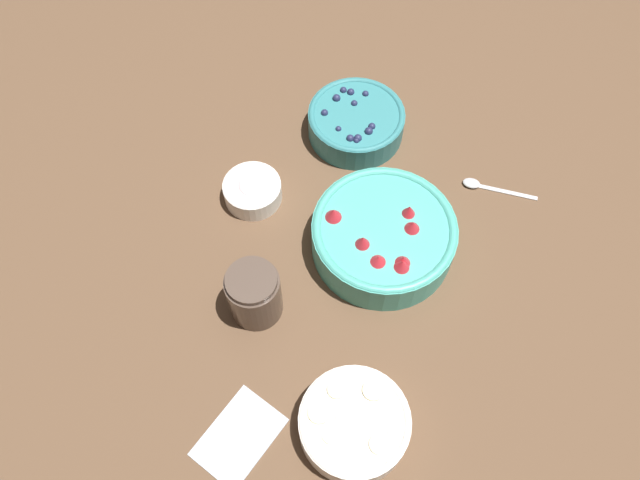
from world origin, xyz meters
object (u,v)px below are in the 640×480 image
(bowl_strawberries, at_px, (383,235))
(jar_chocolate, at_px, (254,295))
(bowl_bananas, at_px, (354,423))
(bowl_blueberries, at_px, (356,121))
(bowl_cream, at_px, (252,190))

(bowl_strawberries, height_order, jar_chocolate, jar_chocolate)
(bowl_strawberries, distance_m, bowl_bananas, 0.32)
(bowl_strawberries, relative_size, bowl_blueberries, 1.34)
(bowl_blueberries, height_order, jar_chocolate, jar_chocolate)
(bowl_bananas, xyz_separation_m, bowl_cream, (-0.23, -0.38, -0.01))
(bowl_cream, bearing_deg, bowl_strawberries, 101.62)
(bowl_blueberries, bearing_deg, jar_chocolate, 10.85)
(bowl_blueberries, bearing_deg, bowl_cream, -15.63)
(bowl_cream, bearing_deg, bowl_blueberries, 164.37)
(bowl_strawberries, distance_m, jar_chocolate, 0.24)
(bowl_strawberries, xyz_separation_m, bowl_cream, (0.05, -0.25, -0.02))
(bowl_bananas, bearing_deg, jar_chocolate, -105.88)
(bowl_strawberries, bearing_deg, bowl_blueberries, -135.24)
(bowl_blueberries, distance_m, jar_chocolate, 0.41)
(bowl_cream, bearing_deg, bowl_bananas, 58.54)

